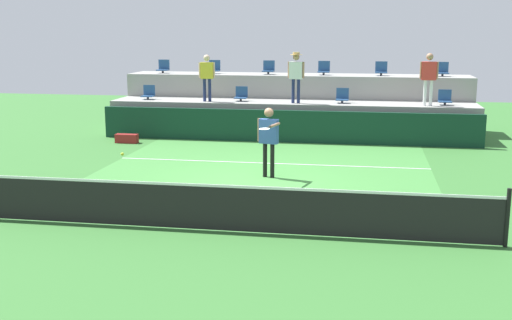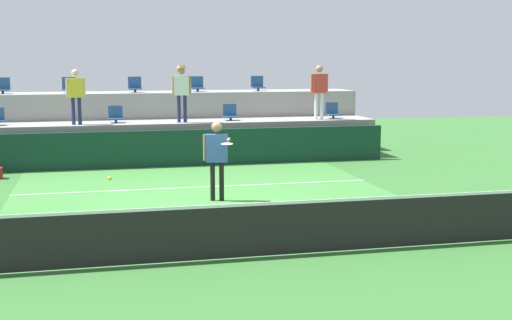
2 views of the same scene
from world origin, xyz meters
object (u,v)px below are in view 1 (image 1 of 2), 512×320
Objects in this scene: stadium_chair_lower_far_left at (148,93)px; spectator_leaning_on_rail at (207,74)px; stadium_chair_upper_far_right at (442,70)px; tennis_ball at (122,154)px; tennis_player at (269,135)px; stadium_chair_lower_far_right at (445,99)px; stadium_chair_upper_right at (381,70)px; spectator_in_white at (429,74)px; stadium_chair_lower_right at (342,97)px; stadium_chair_upper_mid_right at (324,69)px; stadium_chair_upper_far_left at (163,67)px; stadium_chair_upper_mid_left at (269,69)px; stadium_chair_upper_left at (214,68)px; spectator_with_hat at (296,72)px; stadium_chair_lower_left at (241,95)px; equipment_bag at (127,139)px.

spectator_leaning_on_rail is (2.34, -0.38, 0.78)m from stadium_chair_lower_far_left.
stadium_chair_lower_far_left is 10.87m from stadium_chair_upper_far_right.
tennis_player is at bearing 56.52° from tennis_ball.
tennis_ball is at bearing -126.22° from stadium_chair_lower_far_right.
spectator_in_white is at bearing -54.84° from stadium_chair_upper_right.
stadium_chair_upper_mid_right is (-0.79, 1.80, 0.85)m from stadium_chair_lower_right.
stadium_chair_upper_far_left is 8.46m from stadium_chair_upper_right.
stadium_chair_upper_right reaches higher than tennis_player.
stadium_chair_upper_mid_right is (6.33, 0.00, 0.00)m from stadium_chair_upper_far_left.
stadium_chair_lower_right is 1.00× the size of stadium_chair_upper_right.
stadium_chair_lower_far_left is at bearing -170.44° from stadium_chair_upper_far_right.
stadium_chair_lower_far_right is 1.00× the size of stadium_chair_upper_mid_left.
stadium_chair_lower_right is at bearing 180.00° from stadium_chair_lower_far_right.
stadium_chair_upper_left is 0.29× the size of spectator_with_hat.
stadium_chair_upper_far_right reaches higher than stadium_chair_lower_left.
equipment_bag is (-5.55, -1.91, -2.19)m from spectator_with_hat.
tennis_ball is (-2.49, -3.76, 0.13)m from tennis_player.
stadium_chair_upper_mid_left is 4.25m from stadium_chair_upper_right.
stadium_chair_lower_left is 7.45m from stadium_chair_upper_far_right.
stadium_chair_upper_mid_left is at bearing 180.00° from stadium_chair_upper_far_right.
stadium_chair_upper_far_left is 12.57m from tennis_ball.
stadium_chair_lower_far_left is at bearing -168.02° from stadium_chair_upper_right.
stadium_chair_lower_left is at bearing -165.93° from stadium_chair_upper_far_right.
equipment_bag is (-5.55, 4.30, -0.98)m from tennis_player.
tennis_player is (-5.16, -8.40, -1.18)m from stadium_chair_upper_far_right.
stadium_chair_lower_right is at bearing 172.41° from spectator_in_white.
stadium_chair_upper_far_left reaches higher than tennis_ball.
spectator_in_white is at bearing -30.74° from stadium_chair_upper_mid_right.
spectator_leaning_on_rail is 10.04m from tennis_ball.
stadium_chair_upper_right is at bearing 65.90° from tennis_ball.
spectator_with_hat is at bearing 75.99° from tennis_ball.
stadium_chair_upper_right reaches higher than equipment_bag.
equipment_bag is (-0.04, -4.09, -2.16)m from stadium_chair_upper_far_left.
tennis_player reaches higher than stadium_chair_lower_left.
spectator_leaning_on_rail is (-4.01, -2.18, -0.07)m from stadium_chair_upper_mid_right.
stadium_chair_lower_far_left is at bearing -156.94° from stadium_chair_upper_mid_left.
stadium_chair_lower_far_right is at bearing -11.89° from stadium_chair_upper_left.
stadium_chair_lower_right is 7.63m from equipment_bag.
stadium_chair_upper_far_left and stadium_chair_upper_far_right have the same top height.
stadium_chair_lower_right is at bearing -19.59° from stadium_chair_upper_left.
stadium_chair_upper_mid_right is 1.00× the size of stadium_chair_upper_far_right.
stadium_chair_upper_mid_left and stadium_chair_upper_mid_right have the same top height.
stadium_chair_upper_far_right is at bearing 0.00° from stadium_chair_upper_mid_right.
spectator_in_white is (4.49, -0.00, -0.02)m from spectator_with_hat.
stadium_chair_lower_left is at bearing 33.03° from equipment_bag.
stadium_chair_lower_far_right is 7.65× the size of tennis_ball.
spectator_with_hat reaches higher than spectator_in_white.
stadium_chair_lower_left is (3.51, 0.00, 0.00)m from stadium_chair_lower_far_left.
stadium_chair_lower_far_right is (3.49, 0.00, 0.00)m from stadium_chair_lower_right.
stadium_chair_upper_far_right reaches higher than stadium_chair_lower_far_right.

